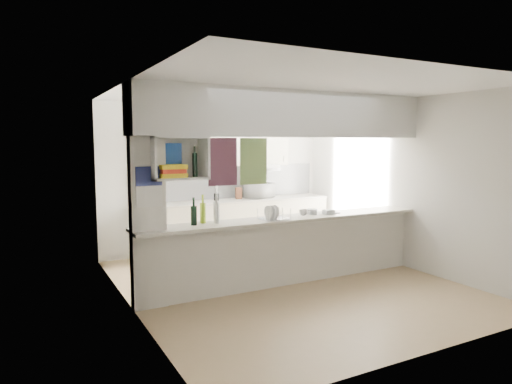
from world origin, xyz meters
TOP-DOWN VIEW (x-y plane):
  - floor at (0.00, 0.00)m, footprint 4.80×4.80m
  - ceiling at (0.00, 0.00)m, footprint 4.80×4.80m
  - wall_back at (0.00, 2.40)m, footprint 4.20×0.00m
  - wall_left at (-2.10, 0.00)m, footprint 0.00×4.80m
  - wall_right at (2.10, 0.00)m, footprint 0.00×4.80m
  - servery_partition at (-0.17, 0.00)m, footprint 4.20×0.50m
  - cubby_shelf at (-1.57, -0.06)m, footprint 0.65×0.35m
  - kitchen_run at (0.16, 2.14)m, footprint 3.60×0.63m
  - microwave at (0.71, 2.10)m, footprint 0.58×0.48m
  - bowl at (0.67, 2.09)m, footprint 0.25×0.25m
  - dish_rack at (-0.24, -0.06)m, footprint 0.39×0.31m
  - cup at (0.23, -0.05)m, footprint 0.13×0.13m
  - wine_bottles at (-1.17, 0.06)m, footprint 0.38×0.16m
  - plastic_tubs at (0.54, 0.02)m, footprint 0.50×0.23m
  - utensil_jar at (-0.12, 2.15)m, footprint 0.09×0.09m
  - knife_block at (0.32, 2.18)m, footprint 0.12×0.10m

SIDE VIEW (x-z plane):
  - floor at x=0.00m, z-range 0.00..0.00m
  - kitchen_run at x=0.16m, z-range -0.29..1.95m
  - plastic_tubs at x=0.54m, z-range 0.92..0.99m
  - cup at x=0.23m, z-range 0.94..1.02m
  - utensil_jar at x=-0.12m, z-range 0.92..1.05m
  - dish_rack at x=-0.24m, z-range 0.90..1.10m
  - knife_block at x=0.32m, z-range 0.92..1.13m
  - wine_bottles at x=-1.17m, z-range 0.87..1.25m
  - microwave at x=0.71m, z-range 0.92..1.20m
  - bowl at x=0.67m, z-range 1.20..1.26m
  - wall_back at x=0.00m, z-range -0.80..3.40m
  - wall_left at x=-2.10m, z-range -1.10..3.70m
  - wall_right at x=2.10m, z-range -1.10..3.70m
  - servery_partition at x=-0.17m, z-range 0.36..2.96m
  - cubby_shelf at x=-1.57m, z-range 1.46..1.96m
  - ceiling at x=0.00m, z-range 2.60..2.60m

